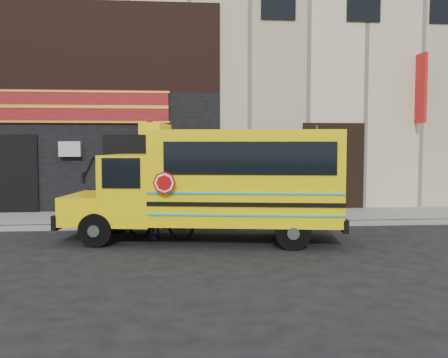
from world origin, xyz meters
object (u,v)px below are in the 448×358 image
object	(u,v)px
bicycle	(160,217)
school_bus	(219,181)
sign_pole	(316,170)
cyclist	(157,206)

from	to	relation	value
bicycle	school_bus	bearing A→B (deg)	-80.17
school_bus	sign_pole	bearing A→B (deg)	35.37
school_bus	cyclist	distance (m)	1.70
school_bus	sign_pole	size ratio (longest dim) A/B	2.41
sign_pole	cyclist	distance (m)	5.09
school_bus	bicycle	world-z (taller)	school_bus
sign_pole	bicycle	size ratio (longest dim) A/B	1.57
sign_pole	cyclist	xyz separation A→B (m)	(-4.64, -1.93, -0.79)
cyclist	sign_pole	bearing A→B (deg)	-46.48
sign_pole	school_bus	bearing A→B (deg)	-144.63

